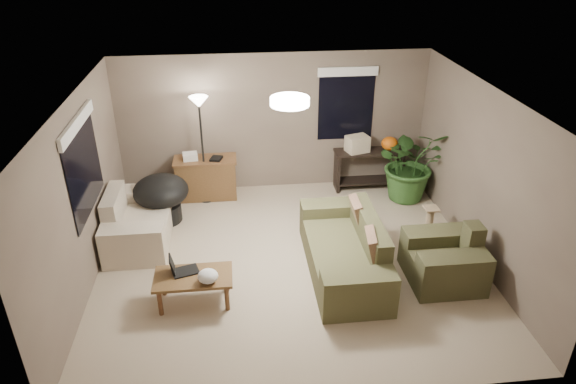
{
  "coord_description": "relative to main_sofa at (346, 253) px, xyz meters",
  "views": [
    {
      "loc": [
        -0.71,
        -6.18,
        4.42
      ],
      "look_at": [
        0.0,
        0.2,
        1.05
      ],
      "focal_mm": 32.0,
      "sensor_mm": 36.0,
      "label": 1
    }
  ],
  "objects": [
    {
      "name": "room_shell",
      "position": [
        -0.77,
        0.29,
        0.96
      ],
      "size": [
        5.5,
        5.5,
        5.5
      ],
      "color": "tan",
      "rests_on": "ground"
    },
    {
      "name": "main_sofa",
      "position": [
        0.0,
        0.0,
        0.0
      ],
      "size": [
        0.95,
        2.2,
        0.85
      ],
      "color": "brown",
      "rests_on": "ground"
    },
    {
      "name": "throw_pillows",
      "position": [
        0.26,
        -0.0,
        0.36
      ],
      "size": [
        0.29,
        1.37,
        0.47
      ],
      "color": "#8C7251",
      "rests_on": "main_sofa"
    },
    {
      "name": "loveseat",
      "position": [
        -3.06,
        1.13,
        0.0
      ],
      "size": [
        0.9,
        1.6,
        0.85
      ],
      "color": "beige",
      "rests_on": "ground"
    },
    {
      "name": "armchair",
      "position": [
        1.3,
        -0.35,
        0.0
      ],
      "size": [
        0.95,
        1.0,
        0.85
      ],
      "color": "brown",
      "rests_on": "ground"
    },
    {
      "name": "coffee_table",
      "position": [
        -2.11,
        -0.48,
        0.06
      ],
      "size": [
        1.0,
        0.55,
        0.42
      ],
      "color": "brown",
      "rests_on": "ground"
    },
    {
      "name": "laptop",
      "position": [
        -2.28,
        -0.38,
        0.19
      ],
      "size": [
        0.4,
        0.31,
        0.24
      ],
      "color": "black",
      "rests_on": "coffee_table"
    },
    {
      "name": "plastic_bag",
      "position": [
        -1.91,
        -0.63,
        0.22
      ],
      "size": [
        0.3,
        0.27,
        0.18
      ],
      "primitive_type": "ellipsoid",
      "rotation": [
        0.0,
        0.0,
        -0.18
      ],
      "color": "white",
      "rests_on": "coffee_table"
    },
    {
      "name": "desk",
      "position": [
        -2.03,
        2.47,
        0.08
      ],
      "size": [
        1.1,
        0.5,
        0.75
      ],
      "color": "brown",
      "rests_on": "ground"
    },
    {
      "name": "desk_papers",
      "position": [
        -2.18,
        2.46,
        0.51
      ],
      "size": [
        0.7,
        0.3,
        0.12
      ],
      "color": "silver",
      "rests_on": "desk"
    },
    {
      "name": "console_table",
      "position": [
        0.96,
        2.5,
        0.14
      ],
      "size": [
        1.3,
        0.4,
        0.75
      ],
      "color": "black",
      "rests_on": "ground"
    },
    {
      "name": "pumpkin",
      "position": [
        1.31,
        2.5,
        0.58
      ],
      "size": [
        0.33,
        0.33,
        0.25
      ],
      "primitive_type": "ellipsoid",
      "rotation": [
        0.0,
        0.0,
        0.12
      ],
      "color": "orange",
      "rests_on": "console_table"
    },
    {
      "name": "cardboard_box",
      "position": [
        0.71,
        2.5,
        0.6
      ],
      "size": [
        0.45,
        0.39,
        0.29
      ],
      "primitive_type": "cube",
      "rotation": [
        0.0,
        0.0,
        0.3
      ],
      "color": "beige",
      "rests_on": "console_table"
    },
    {
      "name": "papasan_chair",
      "position": [
        -2.73,
        1.71,
        0.17
      ],
      "size": [
        0.95,
        0.95,
        0.8
      ],
      "color": "black",
      "rests_on": "ground"
    },
    {
      "name": "floor_lamp",
      "position": [
        -2.04,
        2.36,
        1.3
      ],
      "size": [
        0.32,
        0.32,
        1.91
      ],
      "color": "black",
      "rests_on": "ground"
    },
    {
      "name": "ceiling_fixture",
      "position": [
        -0.77,
        0.29,
        2.15
      ],
      "size": [
        0.5,
        0.5,
        0.1
      ],
      "primitive_type": "cylinder",
      "color": "white",
      "rests_on": "room_shell"
    },
    {
      "name": "houseplant",
      "position": [
        1.58,
        2.03,
        0.24
      ],
      "size": [
        1.24,
        1.38,
        1.08
      ],
      "primitive_type": "imported",
      "color": "#2D5923",
      "rests_on": "ground"
    },
    {
      "name": "cat_scratching_post",
      "position": [
        1.5,
        0.76,
        -0.08
      ],
      "size": [
        0.32,
        0.32,
        0.5
      ],
      "color": "tan",
      "rests_on": "ground"
    },
    {
      "name": "window_left",
      "position": [
        -3.5,
        0.59,
        1.49
      ],
      "size": [
        0.05,
        1.56,
        1.33
      ],
      "color": "black",
      "rests_on": "room_shell"
    },
    {
      "name": "window_back",
      "position": [
        0.53,
        2.77,
        1.49
      ],
      "size": [
        1.06,
        0.05,
        1.33
      ],
      "color": "black",
      "rests_on": "room_shell"
    }
  ]
}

